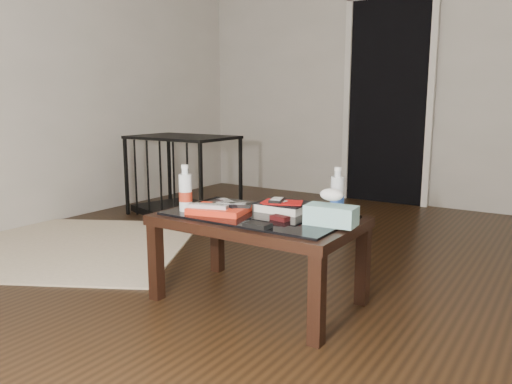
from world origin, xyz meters
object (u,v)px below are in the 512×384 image
(coffee_table, at_px, (258,226))
(textbook, at_px, (283,207))
(water_bottle_right, at_px, (337,191))
(pet_crate, at_px, (184,189))
(tissue_box, at_px, (331,215))
(water_bottle_left, at_px, (185,188))

(coffee_table, bearing_deg, textbook, 60.71)
(coffee_table, relative_size, water_bottle_right, 4.20)
(textbook, height_order, water_bottle_right, water_bottle_right)
(coffee_table, distance_m, pet_crate, 2.11)
(tissue_box, bearing_deg, water_bottle_right, 102.38)
(textbook, bearing_deg, water_bottle_right, 14.46)
(coffee_table, height_order, water_bottle_right, water_bottle_right)
(textbook, xyz_separation_m, tissue_box, (0.33, -0.13, 0.02))
(water_bottle_left, relative_size, tissue_box, 1.03)
(pet_crate, xyz_separation_m, water_bottle_left, (1.29, -1.45, 0.35))
(tissue_box, bearing_deg, coffee_table, 174.57)
(pet_crate, bearing_deg, tissue_box, -17.09)
(pet_crate, xyz_separation_m, water_bottle_right, (1.98, -1.11, 0.35))
(pet_crate, height_order, water_bottle_right, pet_crate)
(coffee_table, height_order, textbook, textbook)
(pet_crate, relative_size, water_bottle_right, 4.32)
(pet_crate, height_order, water_bottle_left, pet_crate)
(coffee_table, relative_size, textbook, 4.00)
(textbook, bearing_deg, pet_crate, 144.70)
(coffee_table, height_order, pet_crate, pet_crate)
(pet_crate, xyz_separation_m, tissue_box, (2.04, -1.32, 0.28))
(pet_crate, bearing_deg, water_bottle_right, -13.59)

